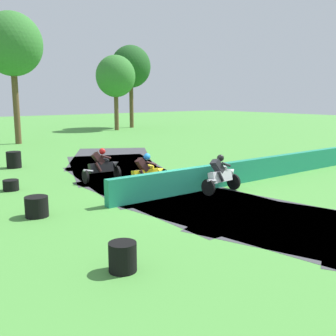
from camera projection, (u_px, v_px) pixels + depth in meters
name	position (u px, v px, depth m)	size (l,w,h in m)	color
ground_plane	(176.00, 195.00, 14.23)	(120.00, 120.00, 0.00)	#4C933D
track_asphalt	(199.00, 190.00, 14.88)	(9.04, 27.47, 0.01)	#3D3D42
safety_barrier	(271.00, 167.00, 17.29)	(0.30, 16.16, 0.90)	#1E8466
motorcycle_lead_black	(102.00, 166.00, 16.33)	(1.70, 0.85, 1.43)	black
motorcycle_chase_yellow	(147.00, 173.00, 14.78)	(1.71, 0.82, 1.42)	black
motorcycle_trailing_white	(221.00, 174.00, 14.54)	(1.68, 0.81, 1.43)	black
tire_stack_near	(14.00, 160.00, 19.47)	(0.70, 0.70, 0.80)	black
tire_stack_mid_a	(11.00, 185.00, 14.84)	(0.57, 0.57, 0.40)	black
tire_stack_mid_b	(37.00, 207.00, 11.60)	(0.67, 0.67, 0.60)	black
tire_stack_far	(123.00, 257.00, 7.98)	(0.57, 0.57, 0.60)	black
tree_mid_rise	(116.00, 77.00, 40.10)	(3.99, 3.99, 7.54)	brown
tree_behind_barrier	(131.00, 67.00, 43.20)	(4.32, 4.32, 8.89)	brown
tree_distant	(12.00, 45.00, 28.11)	(4.26, 4.26, 9.34)	brown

